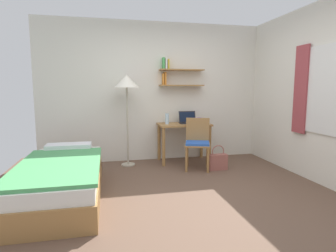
# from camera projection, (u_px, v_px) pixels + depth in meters

# --- Properties ---
(ground_plane) EXTENTS (5.28, 5.28, 0.00)m
(ground_plane) POSITION_uv_depth(u_px,v_px,m) (187.00, 197.00, 3.50)
(ground_plane) COLOR brown
(wall_back) EXTENTS (4.40, 0.27, 2.60)m
(wall_back) POSITION_uv_depth(u_px,v_px,m) (158.00, 92.00, 5.28)
(wall_back) COLOR silver
(wall_back) RESTS_ON ground_plane
(wall_right) EXTENTS (0.10, 4.40, 2.60)m
(wall_right) POSITION_uv_depth(u_px,v_px,m) (330.00, 93.00, 3.77)
(wall_right) COLOR silver
(wall_right) RESTS_ON ground_plane
(bed) EXTENTS (0.95, 2.03, 0.54)m
(bed) POSITION_uv_depth(u_px,v_px,m) (62.00, 180.00, 3.46)
(bed) COLOR #9E703D
(bed) RESTS_ON ground_plane
(desk) EXTENTS (0.95, 0.54, 0.72)m
(desk) POSITION_uv_depth(u_px,v_px,m) (184.00, 131.00, 5.16)
(desk) COLOR #9E703D
(desk) RESTS_ON ground_plane
(desk_chair) EXTENTS (0.53, 0.52, 0.86)m
(desk_chair) POSITION_uv_depth(u_px,v_px,m) (198.00, 141.00, 4.71)
(desk_chair) COLOR #9E703D
(desk_chair) RESTS_ON ground_plane
(standing_lamp) EXTENTS (0.42, 0.42, 1.61)m
(standing_lamp) POSITION_uv_depth(u_px,v_px,m) (127.00, 85.00, 4.79)
(standing_lamp) COLOR #B2A893
(standing_lamp) RESTS_ON ground_plane
(laptop) EXTENTS (0.33, 0.23, 0.22)m
(laptop) POSITION_uv_depth(u_px,v_px,m) (188.00, 120.00, 5.22)
(laptop) COLOR black
(laptop) RESTS_ON desk
(water_bottle) EXTENTS (0.07, 0.07, 0.20)m
(water_bottle) POSITION_uv_depth(u_px,v_px,m) (167.00, 119.00, 5.05)
(water_bottle) COLOR silver
(water_bottle) RESTS_ON desk
(book_stack) EXTENTS (0.18, 0.22, 0.09)m
(book_stack) POSITION_uv_depth(u_px,v_px,m) (199.00, 121.00, 5.22)
(book_stack) COLOR silver
(book_stack) RESTS_ON desk
(handbag) EXTENTS (0.32, 0.12, 0.42)m
(handbag) POSITION_uv_depth(u_px,v_px,m) (218.00, 161.00, 4.69)
(handbag) COLOR #99564C
(handbag) RESTS_ON ground_plane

